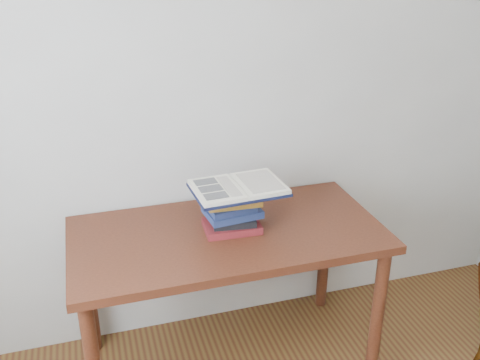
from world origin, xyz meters
name	(u,v)px	position (x,y,z in m)	size (l,w,h in m)	color
room_shell	(431,158)	(-0.08, 0.01, 1.63)	(3.54, 3.54, 2.62)	#A7A69E
desk	(228,250)	(-0.03, 1.38, 0.65)	(1.39, 0.69, 0.74)	#4D2313
book_stack	(231,210)	(0.00, 1.40, 0.84)	(0.28, 0.22, 0.18)	maroon
open_book	(238,188)	(0.03, 1.39, 0.94)	(0.41, 0.30, 0.03)	black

